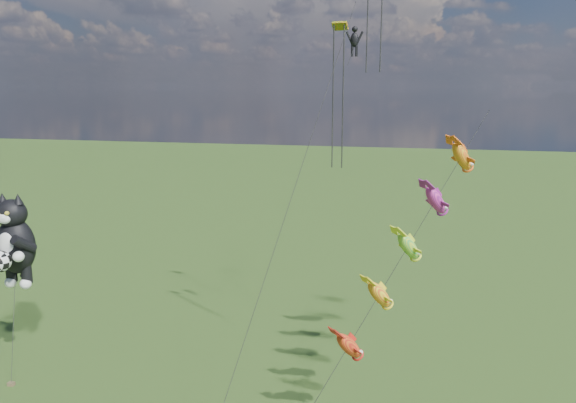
# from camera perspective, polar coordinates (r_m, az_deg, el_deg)

# --- Properties ---
(cat_kite_rig) EXTENTS (3.06, 4.38, 11.70)m
(cat_kite_rig) POSITION_cam_1_polar(r_m,az_deg,el_deg) (40.20, -26.13, -3.58)
(cat_kite_rig) COLOR brown
(cat_kite_rig) RESTS_ON ground
(fish_windsock_rig) EXTENTS (10.28, 12.36, 16.96)m
(fish_windsock_rig) POSITION_cam_1_polar(r_m,az_deg,el_deg) (32.18, 12.06, -4.53)
(fish_windsock_rig) COLOR brown
(fish_windsock_rig) RESTS_ON ground
(parafoil_rig) EXTENTS (7.14, 16.58, 27.34)m
(parafoil_rig) POSITION_cam_1_polar(r_m,az_deg,el_deg) (34.53, 6.63, 16.07)
(parafoil_rig) COLOR brown
(parafoil_rig) RESTS_ON ground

